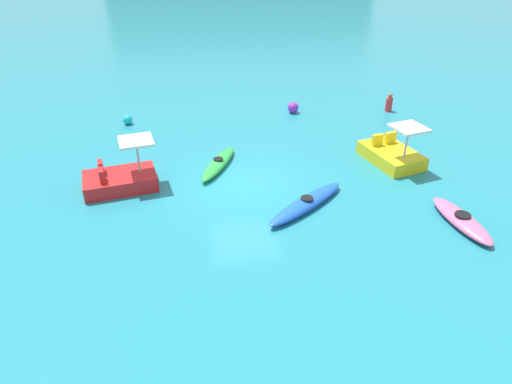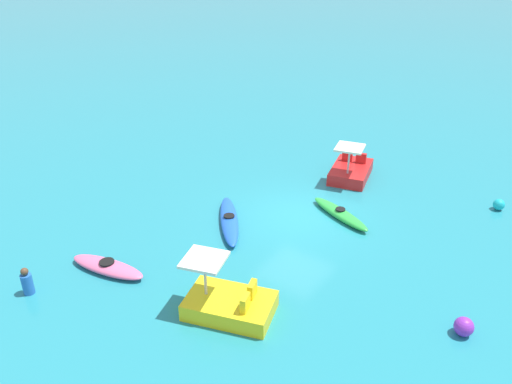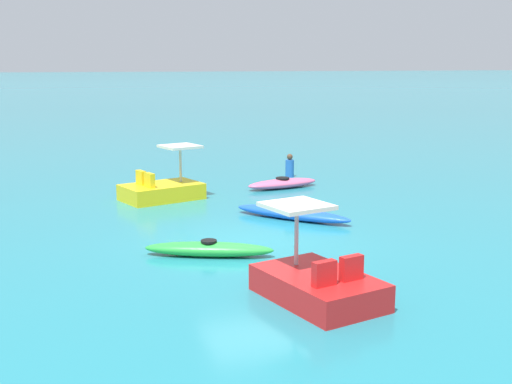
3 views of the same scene
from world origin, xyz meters
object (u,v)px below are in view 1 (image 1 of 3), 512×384
(kayak_green, at_px, (218,163))
(pedal_boat_red, at_px, (121,179))
(pedal_boat_yellow, at_px, (392,154))
(buoy_cyan, at_px, (128,120))
(kayak_pink, at_px, (461,220))
(kayak_blue, at_px, (307,203))
(buoy_purple, at_px, (293,107))
(person_by_kayaks, at_px, (389,103))

(kayak_green, height_order, pedal_boat_red, pedal_boat_red)
(pedal_boat_yellow, distance_m, buoy_cyan, 11.57)
(kayak_pink, height_order, buoy_cyan, buoy_cyan)
(buoy_cyan, bearing_deg, kayak_pink, -38.54)
(kayak_blue, bearing_deg, pedal_boat_red, 163.50)
(kayak_blue, height_order, kayak_green, same)
(kayak_blue, relative_size, buoy_purple, 5.79)
(kayak_pink, relative_size, pedal_boat_red, 1.01)
(kayak_pink, bearing_deg, pedal_boat_yellow, 99.10)
(pedal_boat_red, xyz_separation_m, buoy_purple, (6.96, 6.70, -0.08))
(buoy_cyan, distance_m, person_by_kayaks, 12.34)
(pedal_boat_yellow, relative_size, buoy_purple, 5.27)
(pedal_boat_red, bearing_deg, kayak_blue, -16.50)
(buoy_purple, height_order, person_by_kayaks, person_by_kayaks)
(buoy_purple, relative_size, person_by_kayaks, 0.59)
(person_by_kayaks, bearing_deg, kayak_pink, -96.18)
(pedal_boat_red, xyz_separation_m, person_by_kayaks, (11.60, 6.57, 0.05))
(kayak_blue, distance_m, kayak_green, 4.11)
(kayak_green, relative_size, buoy_purple, 5.57)
(kayak_pink, relative_size, buoy_purple, 5.25)
(kayak_blue, bearing_deg, person_by_kayaks, 56.69)
(kayak_blue, xyz_separation_m, buoy_purple, (0.86, 8.51, 0.10))
(pedal_boat_red, bearing_deg, pedal_boat_yellow, 6.75)
(pedal_boat_red, bearing_deg, person_by_kayaks, 29.51)
(pedal_boat_yellow, distance_m, buoy_purple, 6.25)
(kayak_green, height_order, person_by_kayaks, person_by_kayaks)
(kayak_green, height_order, buoy_purple, buoy_purple)
(pedal_boat_red, relative_size, buoy_cyan, 6.25)
(kayak_pink, height_order, pedal_boat_red, pedal_boat_red)
(kayak_blue, relative_size, pedal_boat_yellow, 1.10)
(person_by_kayaks, bearing_deg, buoy_purple, 178.32)
(kayak_pink, distance_m, kayak_green, 8.43)
(kayak_green, bearing_deg, kayak_pink, -31.07)
(kayak_blue, distance_m, person_by_kayaks, 10.02)
(kayak_blue, relative_size, pedal_boat_red, 1.12)
(buoy_cyan, bearing_deg, kayak_blue, -48.34)
(kayak_green, bearing_deg, pedal_boat_yellow, -0.52)
(pedal_boat_red, height_order, person_by_kayaks, pedal_boat_red)
(kayak_blue, relative_size, kayak_pink, 1.10)
(kayak_blue, height_order, person_by_kayaks, person_by_kayaks)
(person_by_kayaks, bearing_deg, pedal_boat_red, -150.49)
(kayak_blue, distance_m, buoy_purple, 8.55)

